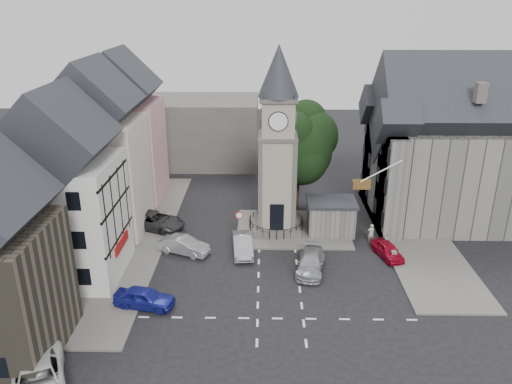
{
  "coord_description": "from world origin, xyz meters",
  "views": [
    {
      "loc": [
        -1.13,
        -32.92,
        19.65
      ],
      "look_at": [
        -1.78,
        5.0,
        4.8
      ],
      "focal_mm": 35.0,
      "sensor_mm": 36.0,
      "label": 1
    }
  ],
  "objects_px": {
    "clock_tower": "(278,143)",
    "stone_shelter": "(331,216)",
    "car_west_blue": "(144,298)",
    "car_east_red": "(388,250)",
    "pedestrian": "(371,233)"
  },
  "relations": [
    {
      "from": "stone_shelter",
      "to": "car_east_red",
      "type": "xyz_separation_m",
      "value": [
        4.09,
        -4.5,
        -0.93
      ]
    },
    {
      "from": "stone_shelter",
      "to": "car_east_red",
      "type": "relative_size",
      "value": 1.19
    },
    {
      "from": "clock_tower",
      "to": "stone_shelter",
      "type": "height_order",
      "value": "clock_tower"
    },
    {
      "from": "stone_shelter",
      "to": "pedestrian",
      "type": "relative_size",
      "value": 2.55
    },
    {
      "from": "pedestrian",
      "to": "clock_tower",
      "type": "bearing_deg",
      "value": -28.15
    },
    {
      "from": "stone_shelter",
      "to": "pedestrian",
      "type": "height_order",
      "value": "stone_shelter"
    },
    {
      "from": "car_west_blue",
      "to": "car_east_red",
      "type": "relative_size",
      "value": 1.14
    },
    {
      "from": "clock_tower",
      "to": "car_west_blue",
      "type": "bearing_deg",
      "value": -126.75
    },
    {
      "from": "clock_tower",
      "to": "car_east_red",
      "type": "xyz_separation_m",
      "value": [
        8.89,
        -4.99,
        -7.5
      ]
    },
    {
      "from": "stone_shelter",
      "to": "car_east_red",
      "type": "distance_m",
      "value": 6.15
    },
    {
      "from": "stone_shelter",
      "to": "car_west_blue",
      "type": "distance_m",
      "value": 18.31
    },
    {
      "from": "stone_shelter",
      "to": "car_west_blue",
      "type": "bearing_deg",
      "value": -139.84
    },
    {
      "from": "pedestrian",
      "to": "car_west_blue",
      "type": "bearing_deg",
      "value": 18.14
    },
    {
      "from": "clock_tower",
      "to": "car_east_red",
      "type": "relative_size",
      "value": 4.49
    },
    {
      "from": "clock_tower",
      "to": "pedestrian",
      "type": "height_order",
      "value": "clock_tower"
    }
  ]
}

